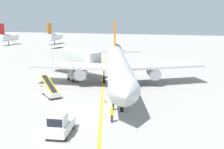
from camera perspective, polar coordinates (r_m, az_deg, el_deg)
ground_plane at (r=29.34m, az=-5.91°, el=-8.62°), size 300.00×300.00×0.00m
taxi_line_yellow at (r=33.67m, az=-2.31°, el=-5.76°), size 25.53×76.01×0.01m
airliner at (r=40.37m, az=1.24°, el=2.32°), size 27.64×34.41×10.10m
jet_bridge at (r=48.89m, az=-9.57°, el=4.07°), size 12.67×7.95×4.85m
pushback_tug at (r=24.19m, az=-11.77°, el=-11.01°), size 2.48×3.87×2.20m
baggage_tug_near_wing at (r=44.28m, az=-8.70°, el=-0.21°), size 2.72×2.41×2.10m
belt_loader_forward_hold at (r=36.04m, az=-13.70°, el=-3.60°), size 4.60×4.22×2.59m
ground_crew_marshaller at (r=26.34m, az=-0.02°, el=-8.94°), size 0.36×0.24×1.70m
ground_crew_wing_walker at (r=29.67m, az=0.29°, el=-6.44°), size 0.36×0.24×1.70m
safety_cone_nose_left at (r=37.17m, az=3.14°, el=-3.65°), size 0.36×0.36×0.44m
safety_cone_nose_right at (r=32.55m, az=-1.50°, el=-6.00°), size 0.36×0.36×0.44m
safety_cone_wingtip_left at (r=41.48m, az=-15.68°, el=-2.40°), size 0.36×0.36×0.44m
safety_cone_wingtip_right at (r=40.53m, az=5.61°, el=-2.33°), size 0.36×0.36×0.44m
distant_aircraft_far_left at (r=112.83m, az=-22.45°, el=7.81°), size 3.00×10.10×8.80m
distant_aircraft_mid_left at (r=110.80m, az=-12.96°, el=8.36°), size 3.00×10.10×8.80m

